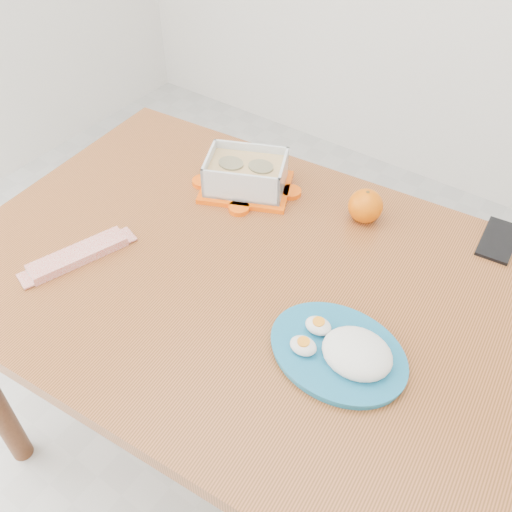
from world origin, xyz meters
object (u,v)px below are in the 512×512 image
Objects in this scene: food_container at (246,174)px; smartphone at (499,240)px; rice_plate at (344,350)px; orange_fruit at (366,206)px; dining_table at (256,303)px.

food_container is 0.61m from smartphone.
smartphone is (0.13, 0.49, -0.02)m from rice_plate.
food_container is 1.84× the size of smartphone.
orange_fruit is 0.29× the size of rice_plate.
dining_table is 9.53× the size of smartphone.
smartphone reaches higher than dining_table.
rice_plate reaches higher than dining_table.
dining_table is 0.33m from food_container.
rice_plate is 1.96× the size of smartphone.
orange_fruit is (0.30, 0.07, -0.00)m from food_container.
orange_fruit reaches higher than dining_table.
dining_table is at bearing -74.47° from food_container.
rice_plate is at bearing -59.26° from food_container.
rice_plate is at bearing -67.69° from orange_fruit.
food_container is at bearing -168.45° from smartphone.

